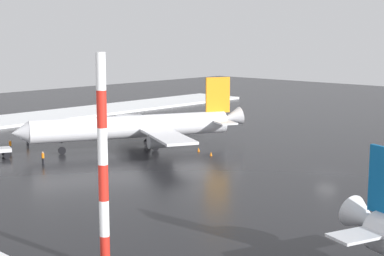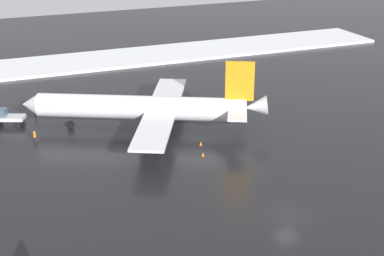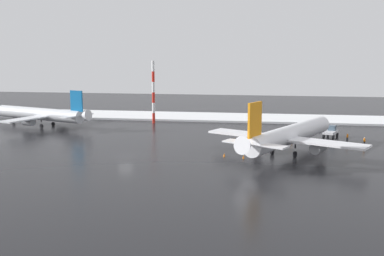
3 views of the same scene
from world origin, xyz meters
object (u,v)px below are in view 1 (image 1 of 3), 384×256
Objects in this scene: airplane_parked_starboard at (137,126)px; ground_crew_by_nose_gear at (27,139)px; antenna_mast at (103,165)px; traffic_cone_near_nose at (211,154)px; traffic_cone_mid_line at (199,149)px; ground_crew_near_tug at (10,145)px; ground_crew_beside_wing at (43,157)px.

airplane_parked_starboard reaches higher than ground_crew_by_nose_gear.
antenna_mast is 42.23m from traffic_cone_near_nose.
ground_crew_by_nose_gear is at bearing 154.47° from antenna_mast.
traffic_cone_mid_line is at bearing 77.18° from ground_crew_by_nose_gear.
ground_crew_by_nose_gear is (-14.69, -9.49, -2.45)m from airplane_parked_starboard.
antenna_mast reaches higher than ground_crew_near_tug.
traffic_cone_near_nose is (-21.18, 35.75, -7.57)m from antenna_mast.
ground_crew_by_nose_gear is at bearing 40.93° from ground_crew_near_tug.
ground_crew_by_nose_gear and ground_crew_near_tug have the same top height.
traffic_cone_mid_line is (-3.39, 1.11, 0.00)m from traffic_cone_near_nose.
traffic_cone_mid_line is at bearing -40.67° from ground_crew_beside_wing.
ground_crew_beside_wing is 3.11× the size of traffic_cone_mid_line.
ground_crew_by_nose_gear reaches higher than traffic_cone_near_nose.
traffic_cone_mid_line is at bearing -35.39° from ground_crew_near_tug.
ground_crew_by_nose_gear is 3.11× the size of traffic_cone_near_nose.
antenna_mast is (44.49, -18.07, 6.87)m from ground_crew_near_tug.
ground_crew_beside_wing is 22.28m from traffic_cone_mid_line.
traffic_cone_near_nose is (12.40, 19.25, -0.70)m from ground_crew_beside_wing.
ground_crew_near_tug is 27.40m from traffic_cone_mid_line.
ground_crew_near_tug is 3.11× the size of traffic_cone_mid_line.
airplane_parked_starboard reaches higher than ground_crew_near_tug.
traffic_cone_near_nose is at bearing -18.19° from traffic_cone_mid_line.
antenna_mast is at bearing -59.36° from traffic_cone_near_nose.
traffic_cone_near_nose is (23.31, 17.68, -0.70)m from ground_crew_near_tug.
antenna_mast is (33.57, -16.50, 6.87)m from ground_crew_beside_wing.
ground_crew_beside_wing is (13.40, -5.93, 0.00)m from ground_crew_by_nose_gear.
ground_crew_near_tug is 48.50m from antenna_mast.
ground_crew_by_nose_gear is 52.51m from antenna_mast.
airplane_parked_starboard is at bearing -21.60° from ground_crew_beside_wing.
airplane_parked_starboard is 9.69m from traffic_cone_mid_line.
ground_crew_near_tug is at bearing 157.90° from antenna_mast.
traffic_cone_near_nose is at bearing 135.70° from airplane_parked_starboard.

